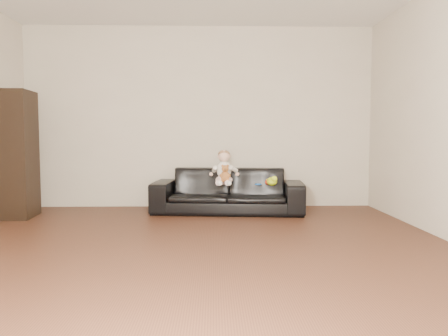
{
  "coord_description": "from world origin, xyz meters",
  "views": [
    {
      "loc": [
        0.21,
        -3.61,
        1.03
      ],
      "look_at": [
        0.34,
        2.15,
        0.61
      ],
      "focal_mm": 35.0,
      "sensor_mm": 36.0,
      "label": 1
    }
  ],
  "objects_px": {
    "cabinet": "(16,154)",
    "toy_blue_disc": "(258,184)",
    "toy_green": "(272,181)",
    "sofa": "(228,190)",
    "baby": "(224,169)",
    "toy_rattle": "(268,182)",
    "teddy_bear": "(225,173)"
  },
  "relations": [
    {
      "from": "toy_rattle",
      "to": "toy_blue_disc",
      "type": "bearing_deg",
      "value": 164.61
    },
    {
      "from": "baby",
      "to": "teddy_bear",
      "type": "relative_size",
      "value": 2.1
    },
    {
      "from": "sofa",
      "to": "toy_rattle",
      "type": "relative_size",
      "value": 28.57
    },
    {
      "from": "sofa",
      "to": "toy_green",
      "type": "distance_m",
      "value": 0.63
    },
    {
      "from": "toy_blue_disc",
      "to": "toy_rattle",
      "type": "bearing_deg",
      "value": -15.39
    },
    {
      "from": "cabinet",
      "to": "teddy_bear",
      "type": "relative_size",
      "value": 7.32
    },
    {
      "from": "baby",
      "to": "toy_rattle",
      "type": "distance_m",
      "value": 0.6
    },
    {
      "from": "toy_green",
      "to": "toy_rattle",
      "type": "height_order",
      "value": "toy_green"
    },
    {
      "from": "baby",
      "to": "toy_rattle",
      "type": "bearing_deg",
      "value": 9.19
    },
    {
      "from": "sofa",
      "to": "toy_green",
      "type": "relative_size",
      "value": 12.38
    },
    {
      "from": "teddy_bear",
      "to": "baby",
      "type": "bearing_deg",
      "value": 100.24
    },
    {
      "from": "toy_green",
      "to": "toy_blue_disc",
      "type": "distance_m",
      "value": 0.22
    },
    {
      "from": "baby",
      "to": "sofa",
      "type": "bearing_deg",
      "value": 77.08
    },
    {
      "from": "cabinet",
      "to": "toy_green",
      "type": "relative_size",
      "value": 9.84
    },
    {
      "from": "teddy_bear",
      "to": "toy_blue_disc",
      "type": "xyz_separation_m",
      "value": [
        0.44,
        0.12,
        -0.15
      ]
    },
    {
      "from": "toy_rattle",
      "to": "toy_blue_disc",
      "type": "xyz_separation_m",
      "value": [
        -0.12,
        0.03,
        -0.03
      ]
    },
    {
      "from": "toy_green",
      "to": "sofa",
      "type": "bearing_deg",
      "value": 155.66
    },
    {
      "from": "toy_rattle",
      "to": "sofa",
      "type": "bearing_deg",
      "value": 162.87
    },
    {
      "from": "sofa",
      "to": "cabinet",
      "type": "relative_size",
      "value": 1.26
    },
    {
      "from": "cabinet",
      "to": "toy_blue_disc",
      "type": "distance_m",
      "value": 3.11
    },
    {
      "from": "sofa",
      "to": "baby",
      "type": "distance_m",
      "value": 0.32
    },
    {
      "from": "cabinet",
      "to": "toy_green",
      "type": "xyz_separation_m",
      "value": [
        3.24,
        0.06,
        -0.36
      ]
    },
    {
      "from": "cabinet",
      "to": "toy_blue_disc",
      "type": "relative_size",
      "value": 18.52
    },
    {
      "from": "toy_green",
      "to": "cabinet",
      "type": "bearing_deg",
      "value": -178.95
    },
    {
      "from": "baby",
      "to": "toy_blue_disc",
      "type": "bearing_deg",
      "value": 12.09
    },
    {
      "from": "baby",
      "to": "toy_green",
      "type": "relative_size",
      "value": 2.82
    },
    {
      "from": "sofa",
      "to": "toy_blue_disc",
      "type": "xyz_separation_m",
      "value": [
        0.4,
        -0.13,
        0.1
      ]
    },
    {
      "from": "cabinet",
      "to": "baby",
      "type": "height_order",
      "value": "cabinet"
    },
    {
      "from": "baby",
      "to": "teddy_bear",
      "type": "height_order",
      "value": "baby"
    },
    {
      "from": "baby",
      "to": "toy_green",
      "type": "bearing_deg",
      "value": 0.98
    },
    {
      "from": "cabinet",
      "to": "toy_rattle",
      "type": "relative_size",
      "value": 22.71
    },
    {
      "from": "toy_green",
      "to": "toy_blue_disc",
      "type": "height_order",
      "value": "toy_green"
    }
  ]
}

